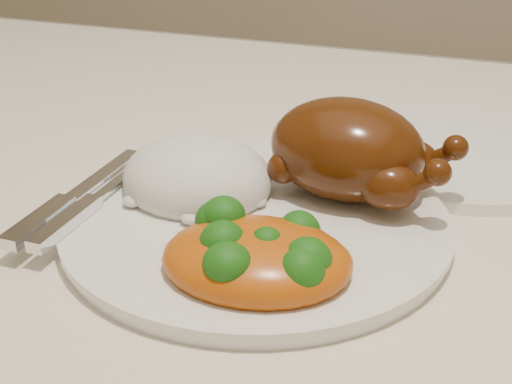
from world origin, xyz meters
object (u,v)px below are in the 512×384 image
(dinner_plate, at_px, (256,223))
(roast_chicken, at_px, (351,151))
(dining_table, at_px, (259,308))
(side_plate, at_px, (455,152))

(dinner_plate, distance_m, roast_chicken, 0.09)
(dining_table, distance_m, side_plate, 0.24)
(dining_table, xyz_separation_m, dinner_plate, (0.01, -0.04, 0.11))
(dinner_plate, relative_size, roast_chicken, 1.82)
(dinner_plate, bearing_deg, dining_table, 106.33)
(dining_table, distance_m, dinner_plate, 0.12)
(side_plate, height_order, roast_chicken, roast_chicken)
(roast_chicken, bearing_deg, side_plate, 70.54)
(side_plate, distance_m, roast_chicken, 0.16)
(dining_table, xyz_separation_m, roast_chicken, (0.07, 0.02, 0.15))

